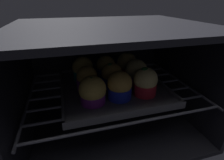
{
  "coord_description": "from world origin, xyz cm",
  "views": [
    {
      "loc": [
        -14.41,
        -28.97,
        42.3
      ],
      "look_at": [
        0.0,
        21.48,
        17.36
      ],
      "focal_mm": 27.47,
      "sensor_mm": 36.0,
      "label": 1
    }
  ],
  "objects": [
    {
      "name": "muffin_row0_col0",
      "position": [
        -8.13,
        12.95,
        18.83
      ],
      "size": [
        7.77,
        7.77,
        8.14
      ],
      "color": "#7A238C",
      "rests_on": "baking_tray"
    },
    {
      "name": "muffin_row1_col2",
      "position": [
        8.69,
        21.54,
        19.13
      ],
      "size": [
        7.68,
        7.68,
        8.58
      ],
      "color": "#7A238C",
      "rests_on": "baking_tray"
    },
    {
      "name": "oven_rack",
      "position": [
        0.0,
        22.0,
        13.6
      ],
      "size": [
        54.8,
        42.0,
        0.8
      ],
      "color": "#51515B",
      "rests_on": "oven_cavity"
    },
    {
      "name": "muffin_row1_col1",
      "position": [
        0.33,
        21.73,
        18.86
      ],
      "size": [
        7.11,
        7.11,
        8.31
      ],
      "color": "#1928B7",
      "rests_on": "baking_tray"
    },
    {
      "name": "muffin_row2_col2",
      "position": [
        8.41,
        29.91,
        19.13
      ],
      "size": [
        7.67,
        7.67,
        8.65
      ],
      "color": "red",
      "rests_on": "baking_tray"
    },
    {
      "name": "muffin_row1_col0",
      "position": [
        -8.34,
        21.88,
        18.74
      ],
      "size": [
        7.11,
        7.11,
        7.82
      ],
      "color": "#7A238C",
      "rests_on": "baking_tray"
    },
    {
      "name": "oven_cavity",
      "position": [
        0.0,
        26.25,
        17.0
      ],
      "size": [
        59.0,
        47.0,
        37.0
      ],
      "color": "black",
      "rests_on": "ground"
    },
    {
      "name": "muffin_row2_col1",
      "position": [
        -0.3,
        30.08,
        18.84
      ],
      "size": [
        7.11,
        7.11,
        8.03
      ],
      "color": "#1928B7",
      "rests_on": "baking_tray"
    },
    {
      "name": "muffin_row2_col0",
      "position": [
        -8.71,
        29.72,
        19.09
      ],
      "size": [
        7.54,
        7.54,
        8.52
      ],
      "color": "#0C8C84",
      "rests_on": "baking_tray"
    },
    {
      "name": "baking_tray",
      "position": [
        0.0,
        21.48,
        14.68
      ],
      "size": [
        33.91,
        33.91,
        2.2
      ],
      "color": "#4C4C51",
      "rests_on": "oven_rack"
    },
    {
      "name": "muffin_row0_col1",
      "position": [
        0.04,
        13.29,
        19.11
      ],
      "size": [
        7.26,
        7.26,
        8.46
      ],
      "color": "#1928B7",
      "rests_on": "baking_tray"
    },
    {
      "name": "muffin_row0_col2",
      "position": [
        8.23,
        13.36,
        19.3
      ],
      "size": [
        7.32,
        7.32,
        9.05
      ],
      "color": "red",
      "rests_on": "baking_tray"
    }
  ]
}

